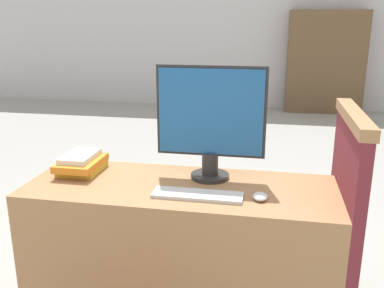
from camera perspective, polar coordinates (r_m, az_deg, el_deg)
wall_back at (r=7.72m, az=8.03°, el=15.22°), size 12.00×0.06×2.80m
desk at (r=2.21m, az=-1.48°, el=-14.81°), size 1.47×0.55×0.77m
carrel_divider at (r=2.15m, az=19.38°, el=-10.75°), size 0.07×0.65×1.15m
monitor at (r=2.05m, az=2.50°, el=3.13°), size 0.53×0.19×0.55m
keyboard at (r=1.91m, az=0.74°, el=-6.82°), size 0.40×0.12×0.02m
mouse at (r=1.90m, az=9.10°, el=-6.93°), size 0.07×0.09×0.03m
book_stack at (r=2.27m, az=-14.54°, el=-2.51°), size 0.20×0.27×0.10m
bookshelf_far at (r=7.55m, az=17.38°, el=10.33°), size 1.25×0.32×1.67m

